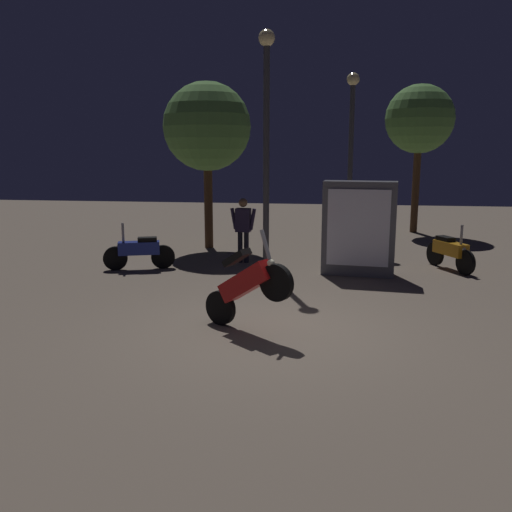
{
  "coord_description": "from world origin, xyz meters",
  "views": [
    {
      "loc": [
        0.87,
        -8.06,
        2.79
      ],
      "look_at": [
        -0.36,
        0.89,
        1.0
      ],
      "focal_mm": 37.98,
      "sensor_mm": 36.0,
      "label": 1
    }
  ],
  "objects_px": {
    "motorcycle_red_foreground": "(247,285)",
    "motorcycle_orange_parked_right": "(450,251)",
    "motorcycle_blue_parked_left": "(139,251)",
    "person_rider_beside": "(243,225)",
    "streetlamp_near": "(266,123)",
    "kiosk_billboard": "(359,229)",
    "streetlamp_far": "(351,137)"
  },
  "relations": [
    {
      "from": "streetlamp_near",
      "to": "motorcycle_red_foreground",
      "type": "bearing_deg",
      "value": -87.17
    },
    {
      "from": "motorcycle_red_foreground",
      "to": "motorcycle_orange_parked_right",
      "type": "bearing_deg",
      "value": 80.72
    },
    {
      "from": "motorcycle_orange_parked_right",
      "to": "person_rider_beside",
      "type": "distance_m",
      "value": 4.96
    },
    {
      "from": "motorcycle_orange_parked_right",
      "to": "kiosk_billboard",
      "type": "relative_size",
      "value": 0.73
    },
    {
      "from": "motorcycle_red_foreground",
      "to": "kiosk_billboard",
      "type": "relative_size",
      "value": 0.78
    },
    {
      "from": "motorcycle_orange_parked_right",
      "to": "streetlamp_far",
      "type": "distance_m",
      "value": 4.73
    },
    {
      "from": "person_rider_beside",
      "to": "motorcycle_blue_parked_left",
      "type": "bearing_deg",
      "value": -58.81
    },
    {
      "from": "motorcycle_blue_parked_left",
      "to": "person_rider_beside",
      "type": "relative_size",
      "value": 1.0
    },
    {
      "from": "motorcycle_blue_parked_left",
      "to": "motorcycle_orange_parked_right",
      "type": "height_order",
      "value": "same"
    },
    {
      "from": "motorcycle_orange_parked_right",
      "to": "motorcycle_blue_parked_left",
      "type": "bearing_deg",
      "value": -108.68
    },
    {
      "from": "motorcycle_red_foreground",
      "to": "streetlamp_near",
      "type": "bearing_deg",
      "value": 122.59
    },
    {
      "from": "motorcycle_orange_parked_right",
      "to": "streetlamp_far",
      "type": "xyz_separation_m",
      "value": [
        -2.26,
        3.18,
        2.68
      ]
    },
    {
      "from": "person_rider_beside",
      "to": "streetlamp_near",
      "type": "relative_size",
      "value": 0.3
    },
    {
      "from": "streetlamp_near",
      "to": "streetlamp_far",
      "type": "xyz_separation_m",
      "value": [
        1.99,
        3.94,
        -0.22
      ]
    },
    {
      "from": "motorcycle_red_foreground",
      "to": "motorcycle_blue_parked_left",
      "type": "bearing_deg",
      "value": 158.0
    },
    {
      "from": "person_rider_beside",
      "to": "streetlamp_near",
      "type": "xyz_separation_m",
      "value": [
        0.68,
        -0.91,
        2.39
      ]
    },
    {
      "from": "motorcycle_red_foreground",
      "to": "streetlamp_near",
      "type": "relative_size",
      "value": 0.31
    },
    {
      "from": "streetlamp_far",
      "to": "kiosk_billboard",
      "type": "relative_size",
      "value": 2.33
    },
    {
      "from": "person_rider_beside",
      "to": "motorcycle_orange_parked_right",
      "type": "bearing_deg",
      "value": 93.92
    },
    {
      "from": "motorcycle_red_foreground",
      "to": "motorcycle_orange_parked_right",
      "type": "relative_size",
      "value": 1.06
    },
    {
      "from": "motorcycle_red_foreground",
      "to": "streetlamp_far",
      "type": "bearing_deg",
      "value": 107.46
    },
    {
      "from": "motorcycle_blue_parked_left",
      "to": "kiosk_billboard",
      "type": "distance_m",
      "value": 5.1
    },
    {
      "from": "motorcycle_blue_parked_left",
      "to": "kiosk_billboard",
      "type": "xyz_separation_m",
      "value": [
        5.06,
        0.13,
        0.61
      ]
    },
    {
      "from": "motorcycle_red_foreground",
      "to": "streetlamp_near",
      "type": "height_order",
      "value": "streetlamp_near"
    },
    {
      "from": "motorcycle_red_foreground",
      "to": "streetlamp_far",
      "type": "height_order",
      "value": "streetlamp_far"
    },
    {
      "from": "person_rider_beside",
      "to": "kiosk_billboard",
      "type": "xyz_separation_m",
      "value": [
        2.77,
        -0.97,
        0.1
      ]
    },
    {
      "from": "streetlamp_near",
      "to": "streetlamp_far",
      "type": "distance_m",
      "value": 4.42
    },
    {
      "from": "motorcycle_blue_parked_left",
      "to": "motorcycle_orange_parked_right",
      "type": "distance_m",
      "value": 7.29
    },
    {
      "from": "streetlamp_far",
      "to": "motorcycle_red_foreground",
      "type": "bearing_deg",
      "value": -102.3
    },
    {
      "from": "motorcycle_red_foreground",
      "to": "person_rider_beside",
      "type": "distance_m",
      "value": 5.22
    },
    {
      "from": "streetlamp_near",
      "to": "kiosk_billboard",
      "type": "xyz_separation_m",
      "value": [
        2.09,
        -0.06,
        -2.29
      ]
    },
    {
      "from": "person_rider_beside",
      "to": "motorcycle_red_foreground",
      "type": "bearing_deg",
      "value": 15.46
    }
  ]
}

